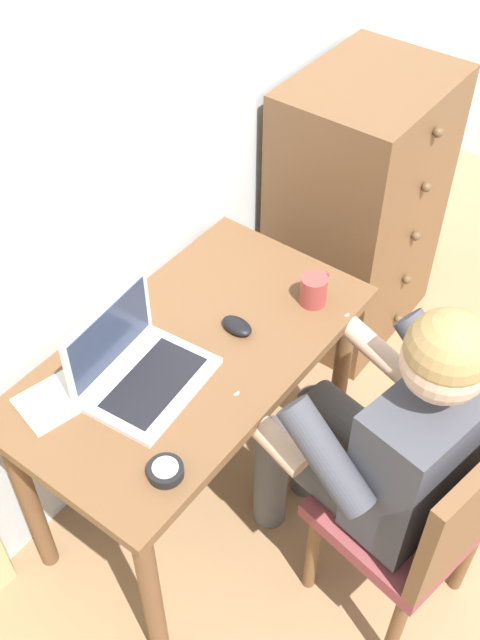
% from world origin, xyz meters
% --- Properties ---
extents(wall_back, '(4.80, 0.05, 2.50)m').
position_xyz_m(wall_back, '(0.00, 2.20, 1.25)').
color(wall_back, silver).
rests_on(wall_back, ground_plane).
extents(desk, '(1.09, 0.60, 0.75)m').
position_xyz_m(desk, '(-0.40, 1.83, 0.62)').
color(desk, brown).
rests_on(desk, ground_plane).
extents(dresser, '(0.62, 0.51, 1.09)m').
position_xyz_m(dresser, '(0.68, 1.90, 0.55)').
color(dresser, brown).
rests_on(dresser, ground_plane).
extents(chair, '(0.49, 0.47, 0.88)m').
position_xyz_m(chair, '(-0.33, 1.09, 0.50)').
color(chair, brown).
rests_on(chair, ground_plane).
extents(person_seated, '(0.60, 0.63, 1.20)m').
position_xyz_m(person_seated, '(-0.30, 1.27, 0.68)').
color(person_seated, '#4C4C4C').
rests_on(person_seated, ground_plane).
extents(laptop, '(0.36, 0.28, 0.24)m').
position_xyz_m(laptop, '(-0.57, 1.88, 0.80)').
color(laptop, silver).
rests_on(laptop, desk).
extents(computer_mouse, '(0.07, 0.11, 0.03)m').
position_xyz_m(computer_mouse, '(-0.26, 1.77, 0.76)').
color(computer_mouse, black).
rests_on(computer_mouse, desk).
extents(desk_clock, '(0.09, 0.09, 0.03)m').
position_xyz_m(desk_clock, '(-0.76, 1.62, 0.76)').
color(desk_clock, black).
rests_on(desk_clock, desk).
extents(notebook_pad, '(0.24, 0.19, 0.01)m').
position_xyz_m(notebook_pad, '(-0.75, 2.00, 0.75)').
color(notebook_pad, silver).
rests_on(notebook_pad, desk).
extents(coffee_mug, '(0.12, 0.08, 0.09)m').
position_xyz_m(coffee_mug, '(-0.03, 1.66, 0.79)').
color(coffee_mug, '#9E3D38').
rests_on(coffee_mug, desk).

